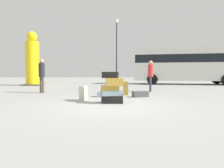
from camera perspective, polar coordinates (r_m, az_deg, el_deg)
name	(u,v)px	position (r m, az deg, el deg)	size (l,w,h in m)	color
ground_plane	(109,105)	(6.14, -0.86, -6.14)	(80.00, 80.00, 0.00)	#9E9E99
suitcase_tower	(112,89)	(6.51, -0.06, -1.58)	(0.76, 0.64, 1.04)	black
suitcase_slate_left_side	(104,94)	(8.31, -2.46, -2.96)	(0.54, 0.43, 0.21)	gray
suitcase_cream_foreground_near	(83,93)	(7.22, -8.36, -2.66)	(0.19, 0.35, 0.53)	beige
suitcase_tan_upright_blue	(126,88)	(8.96, 4.00, -1.21)	(0.22, 0.39, 0.62)	#B28C33
suitcase_charcoal_right_side	(140,94)	(8.27, 8.25, -2.95)	(0.65, 0.30, 0.23)	#4C4C51
person_bearded_onlooker	(42,73)	(10.50, -19.79, 3.12)	(0.30, 0.30, 1.71)	brown
person_tourist_with_camera	(151,73)	(10.79, 11.17, 3.12)	(0.30, 0.34, 1.67)	#3F334C
yellow_dummy_statue	(32,61)	(17.20, -22.17, 6.10)	(1.48, 1.48, 4.35)	yellow
parked_bus	(186,64)	(18.69, 20.77, 5.54)	(9.36, 4.31, 3.15)	silver
lamp_post	(117,42)	(18.88, 1.34, 12.24)	(0.36, 0.36, 6.07)	#333338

